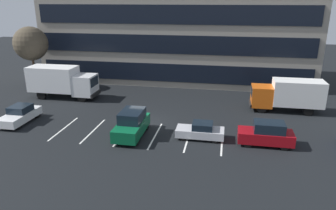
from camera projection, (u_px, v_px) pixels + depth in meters
ground_plane at (147, 123)px, 29.45m from camera, size 120.00×120.00×0.00m
office_building at (178, 14)px, 43.28m from camera, size 36.06×10.88×18.00m
lot_markings at (139, 134)px, 27.07m from camera, size 14.14×5.40×0.01m
box_truck_orange at (288, 94)px, 32.04m from camera, size 7.11×2.36×3.30m
box_truck_white at (62, 81)px, 36.41m from camera, size 7.90×2.62×3.66m
sedan_silver at (201, 131)px, 26.10m from camera, size 3.94×1.65×1.41m
suv_maroon at (266, 134)px, 24.89m from camera, size 4.26×1.81×1.93m
sedan_white at (20, 115)px, 29.47m from camera, size 1.87×4.47×1.60m
suv_forest at (132, 124)px, 26.52m from camera, size 2.04×4.80×2.17m
bare_tree at (31, 44)px, 39.11m from camera, size 4.17×4.17×7.82m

